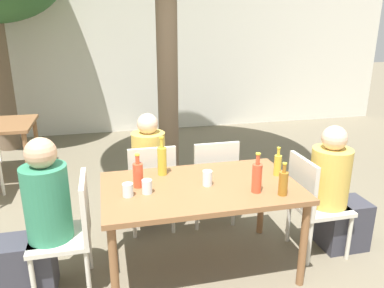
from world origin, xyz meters
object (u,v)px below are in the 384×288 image
object	(u,v)px
patio_chair_0	(71,228)
patio_chair_2	(151,183)
dining_table_front	(201,194)
person_seated_0	(38,227)
soda_bottle_3	(138,174)
drinking_glass_1	(147,187)
patio_chair_1	(312,200)
amber_bottle_0	(283,183)
oil_cruet_1	(162,160)
soda_bottle_4	(257,177)
patio_chair_3	(213,177)
person_seated_2	(148,173)
drinking_glass_0	(207,178)
drinking_glass_2	(128,190)
person_seated_1	(336,196)
oil_cruet_2	(278,164)

from	to	relation	value
patio_chair_0	patio_chair_2	distance (m)	0.98
dining_table_front	person_seated_0	bearing A→B (deg)	-180.00
soda_bottle_3	drinking_glass_1	world-z (taller)	soda_bottle_3
patio_chair_1	amber_bottle_0	world-z (taller)	amber_bottle_0
oil_cruet_1	soda_bottle_4	world-z (taller)	oil_cruet_1
patio_chair_0	patio_chair_3	world-z (taller)	same
person_seated_2	drinking_glass_1	xyz separation A→B (m)	(-0.12, -0.98, 0.29)
soda_bottle_3	person_seated_2	bearing A→B (deg)	78.49
patio_chair_0	amber_bottle_0	world-z (taller)	amber_bottle_0
person_seated_2	drinking_glass_0	bearing A→B (deg)	110.94
person_seated_0	drinking_glass_1	size ratio (longest dim) A/B	11.54
drinking_glass_1	drinking_glass_2	world-z (taller)	drinking_glass_1
patio_chair_1	patio_chair_2	world-z (taller)	same
patio_chair_1	person_seated_2	size ratio (longest dim) A/B	0.78
drinking_glass_0	drinking_glass_1	distance (m)	0.48
patio_chair_1	drinking_glass_0	size ratio (longest dim) A/B	7.45
patio_chair_0	person_seated_1	size ratio (longest dim) A/B	0.77
patio_chair_0	drinking_glass_2	distance (m)	0.53
drinking_glass_2	dining_table_front	bearing A→B (deg)	6.43
patio_chair_1	person_seated_0	distance (m)	2.25
patio_chair_1	person_seated_2	xyz separation A→B (m)	(-1.32, 0.93, 0.00)
patio_chair_1	soda_bottle_4	size ratio (longest dim) A/B	2.89
dining_table_front	person_seated_2	xyz separation A→B (m)	(-0.31, 0.93, -0.16)
dining_table_front	oil_cruet_1	xyz separation A→B (m)	(-0.26, 0.29, 0.21)
amber_bottle_0	oil_cruet_2	world-z (taller)	amber_bottle_0
person_seated_0	drinking_glass_0	distance (m)	1.32
drinking_glass_0	drinking_glass_2	size ratio (longest dim) A/B	1.21
oil_cruet_2	soda_bottle_4	world-z (taller)	soda_bottle_4
drinking_glass_1	drinking_glass_2	distance (m)	0.15
oil_cruet_1	drinking_glass_1	distance (m)	0.39
dining_table_front	patio_chair_0	distance (m)	1.02
patio_chair_0	drinking_glass_1	world-z (taller)	patio_chair_0
amber_bottle_0	soda_bottle_4	xyz separation A→B (m)	(-0.17, 0.09, 0.02)
patio_chair_1	dining_table_front	bearing A→B (deg)	90.00
amber_bottle_0	drinking_glass_2	distance (m)	1.15
soda_bottle_3	drinking_glass_2	world-z (taller)	soda_bottle_3
patio_chair_1	person_seated_1	bearing A→B (deg)	-90.00
person_seated_1	drinking_glass_0	xyz separation A→B (m)	(-1.19, -0.01, 0.29)
person_seated_0	soda_bottle_3	distance (m)	0.82
patio_chair_3	drinking_glass_0	xyz separation A→B (m)	(-0.26, -0.70, 0.30)
drinking_glass_0	patio_chair_3	bearing A→B (deg)	69.82
person_seated_1	oil_cruet_2	world-z (taller)	person_seated_1
patio_chair_2	amber_bottle_0	distance (m)	1.36
person_seated_0	person_seated_2	distance (m)	1.32
patio_chair_0	soda_bottle_3	size ratio (longest dim) A/B	3.31
patio_chair_0	soda_bottle_4	distance (m)	1.45
patio_chair_0	oil_cruet_2	world-z (taller)	oil_cruet_2
patio_chair_2	drinking_glass_1	world-z (taller)	patio_chair_2
patio_chair_2	soda_bottle_3	xyz separation A→B (m)	(-0.17, -0.61, 0.35)
person_seated_0	oil_cruet_2	bearing A→B (deg)	91.63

